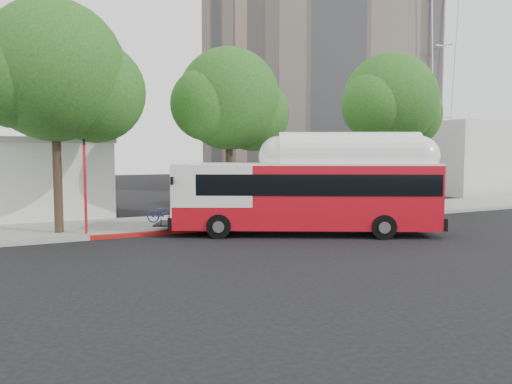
# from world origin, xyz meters

# --- Properties ---
(ground) EXTENTS (120.00, 120.00, 0.00)m
(ground) POSITION_xyz_m (0.00, 0.00, 0.00)
(ground) COLOR black
(ground) RESTS_ON ground
(sidewalk) EXTENTS (60.00, 5.00, 0.15)m
(sidewalk) POSITION_xyz_m (0.00, 6.50, 0.07)
(sidewalk) COLOR gray
(sidewalk) RESTS_ON ground
(curb_strip) EXTENTS (60.00, 0.30, 0.15)m
(curb_strip) POSITION_xyz_m (0.00, 3.90, 0.07)
(curb_strip) COLOR gray
(curb_strip) RESTS_ON ground
(red_curb_segment) EXTENTS (10.00, 0.32, 0.16)m
(red_curb_segment) POSITION_xyz_m (-3.00, 3.90, 0.08)
(red_curb_segment) COLOR maroon
(red_curb_segment) RESTS_ON ground
(street_tree_left) EXTENTS (6.67, 5.80, 9.74)m
(street_tree_left) POSITION_xyz_m (-8.53, 5.56, 6.60)
(street_tree_left) COLOR #2D2116
(street_tree_left) RESTS_ON ground
(street_tree_mid) EXTENTS (5.75, 5.00, 8.62)m
(street_tree_mid) POSITION_xyz_m (-0.59, 6.06, 5.91)
(street_tree_mid) COLOR #2D2116
(street_tree_mid) RESTS_ON ground
(street_tree_right) EXTENTS (6.21, 5.40, 9.18)m
(street_tree_right) POSITION_xyz_m (9.44, 5.86, 6.26)
(street_tree_right) COLOR #2D2116
(street_tree_right) RESTS_ON ground
(apartment_tower) EXTENTS (18.00, 18.00, 37.00)m
(apartment_tower) POSITION_xyz_m (18.00, 28.00, 17.62)
(apartment_tower) COLOR gray
(apartment_tower) RESTS_ON ground
(horizon_block) EXTENTS (20.00, 12.00, 6.00)m
(horizon_block) POSITION_xyz_m (30.00, 16.00, 3.00)
(horizon_block) COLOR silver
(horizon_block) RESTS_ON ground
(transit_bus) EXTENTS (11.40, 7.29, 3.49)m
(transit_bus) POSITION_xyz_m (0.51, 1.16, 1.63)
(transit_bus) COLOR #B90C19
(transit_bus) RESTS_ON ground
(signal_pole) EXTENTS (0.12, 0.38, 4.05)m
(signal_pole) POSITION_xyz_m (-8.03, 4.60, 2.08)
(signal_pole) COLOR red
(signal_pole) RESTS_ON ground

